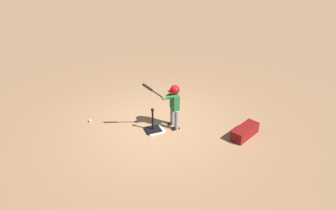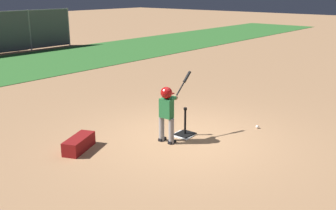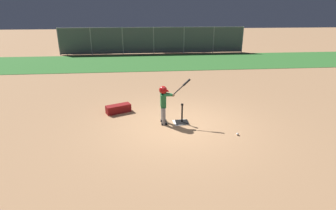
{
  "view_description": "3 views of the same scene",
  "coord_description": "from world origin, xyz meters",
  "px_view_note": "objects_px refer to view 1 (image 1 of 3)",
  "views": [
    {
      "loc": [
        2.43,
        6.91,
        4.75
      ],
      "look_at": [
        -0.24,
        0.26,
        0.73
      ],
      "focal_mm": 35.0,
      "sensor_mm": 36.0,
      "label": 1
    },
    {
      "loc": [
        -6.41,
        -4.87,
        3.15
      ],
      "look_at": [
        -0.17,
        0.4,
        0.73
      ],
      "focal_mm": 42.0,
      "sensor_mm": 36.0,
      "label": 2
    },
    {
      "loc": [
        -1.08,
        -7.36,
        3.37
      ],
      "look_at": [
        -0.29,
        0.25,
        0.58
      ],
      "focal_mm": 28.0,
      "sensor_mm": 36.0,
      "label": 3
    }
  ],
  "objects_px": {
    "equipment_bag": "(245,132)",
    "batting_tee": "(153,127)",
    "baseball": "(90,121)",
    "batter_child": "(173,101)"
  },
  "relations": [
    {
      "from": "baseball",
      "to": "equipment_bag",
      "type": "relative_size",
      "value": 0.09
    },
    {
      "from": "batter_child",
      "to": "baseball",
      "type": "distance_m",
      "value": 2.39
    },
    {
      "from": "batter_child",
      "to": "baseball",
      "type": "relative_size",
      "value": 19.24
    },
    {
      "from": "batter_child",
      "to": "equipment_bag",
      "type": "xyz_separation_m",
      "value": [
        -1.51,
        1.07,
        -0.64
      ]
    },
    {
      "from": "batter_child",
      "to": "batting_tee",
      "type": "bearing_deg",
      "value": -4.83
    },
    {
      "from": "baseball",
      "to": "batter_child",
      "type": "bearing_deg",
      "value": 151.78
    },
    {
      "from": "batting_tee",
      "to": "equipment_bag",
      "type": "bearing_deg",
      "value": 151.51
    },
    {
      "from": "baseball",
      "to": "equipment_bag",
      "type": "distance_m",
      "value": 4.12
    },
    {
      "from": "batter_child",
      "to": "baseball",
      "type": "height_order",
      "value": "batter_child"
    },
    {
      "from": "equipment_bag",
      "to": "batting_tee",
      "type": "bearing_deg",
      "value": -52.68
    }
  ]
}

